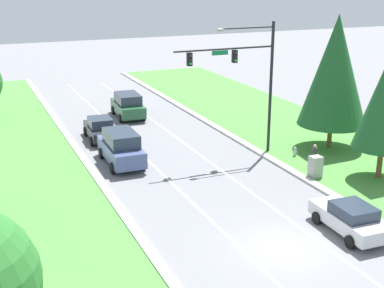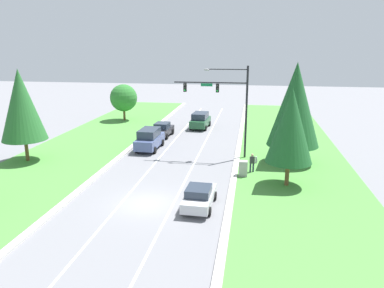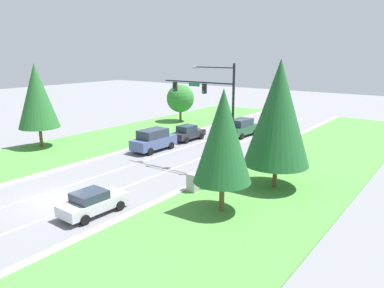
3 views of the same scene
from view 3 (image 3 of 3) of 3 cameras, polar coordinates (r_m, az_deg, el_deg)
The scene contains 18 objects.
ground_plane at distance 26.74m, azimuth -19.89°, elevation -8.11°, with size 160.00×160.00×0.00m, color slate.
curb_strip_right at distance 22.53m, azimuth -11.63°, elevation -11.52°, with size 0.50×90.00×0.15m.
curb_strip_left at distance 31.36m, azimuth -25.74°, elevation -5.31°, with size 0.50×90.00×0.15m.
grass_verge_right at distance 19.35m, azimuth -0.68°, elevation -15.82°, with size 10.00×90.00×0.08m.
lane_stripe_inner_left at distance 28.18m, azimuth -21.96°, elevation -7.17°, with size 0.14×81.00×0.01m.
lane_stripe_inner_right at distance 25.35m, azimuth -17.57°, elevation -9.14°, with size 0.14×81.00×0.01m.
traffic_signal_mast at distance 30.57m, azimuth 3.27°, elevation 6.56°, with size 6.97×0.41×8.79m.
slate_blue_suv at distance 37.49m, azimuth -5.88°, elevation 0.64°, with size 2.23×5.00×2.19m.
silver_sedan at distance 23.74m, azimuth -14.90°, elevation -8.57°, with size 2.08×4.28×1.50m.
forest_suv at distance 44.23m, azimuth 7.50°, elevation 2.54°, with size 2.41×4.85×2.06m.
charcoal_sedan at distance 41.79m, azimuth -0.65°, elevation 1.72°, with size 2.09×4.34×1.72m.
utility_cabinet at distance 26.39m, azimuth 0.10°, elevation -5.96°, with size 0.70×0.60×1.36m.
pedestrian at distance 26.79m, azimuth 2.74°, elevation -5.09°, with size 0.43×0.33×1.69m.
fire_hydrant at distance 28.90m, azimuth 6.21°, elevation -4.97°, with size 0.34×0.20×0.70m.
conifer_near_right_tree at distance 22.13m, azimuth 4.75°, elevation 1.17°, with size 3.53×3.53×7.62m.
conifer_far_right_tree at distance 26.77m, azimuth 13.02°, elevation 4.62°, with size 4.65×4.65×9.22m.
oak_far_left_tree at distance 52.75m, azimuth -1.79°, elevation 6.94°, with size 3.85×3.85×5.23m.
conifer_mid_left_tree at distance 40.91m, azimuth -22.57°, elevation 6.79°, with size 4.06×4.06×8.61m.
Camera 3 is at (21.04, -13.42, 9.61)m, focal length 35.00 mm.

